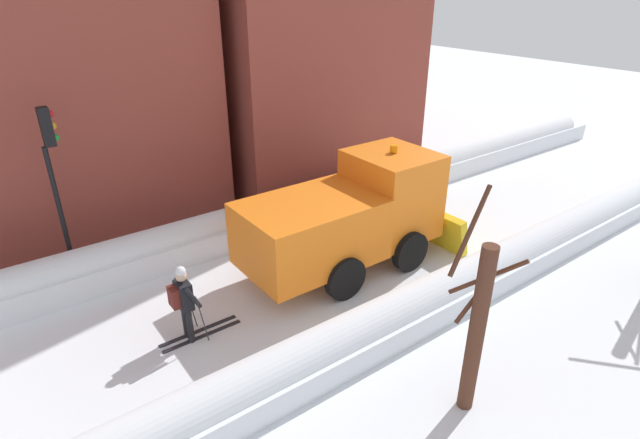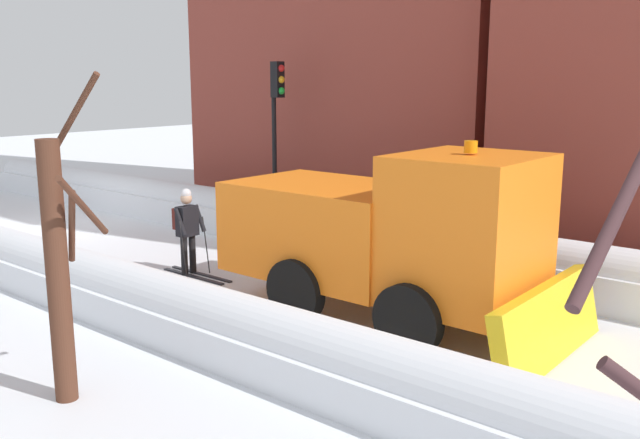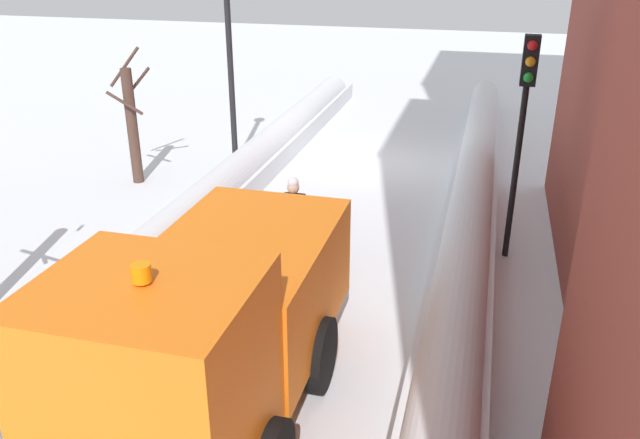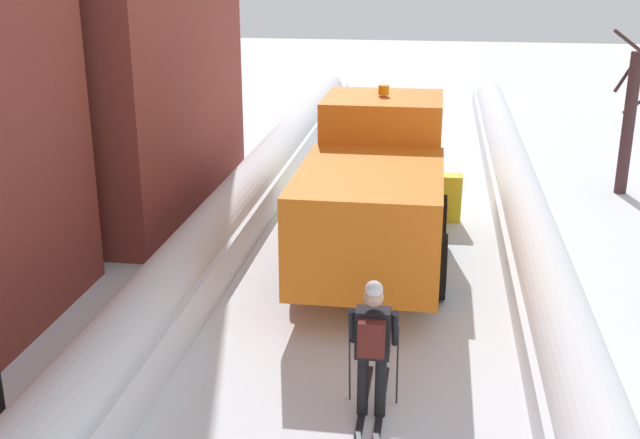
{
  "view_description": "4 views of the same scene",
  "coord_description": "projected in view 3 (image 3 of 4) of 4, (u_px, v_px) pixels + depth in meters",
  "views": [
    {
      "loc": [
        9.06,
        3.72,
        7.07
      ],
      "look_at": [
        0.09,
        10.34,
        1.67
      ],
      "focal_mm": 28.18,
      "sensor_mm": 36.0,
      "label": 1
    },
    {
      "loc": [
        9.43,
        17.61,
        4.03
      ],
      "look_at": [
        0.69,
        10.38,
        1.7
      ],
      "focal_mm": 38.87,
      "sensor_mm": 36.0,
      "label": 2
    },
    {
      "loc": [
        -3.05,
        17.69,
        6.02
      ],
      "look_at": [
        -0.47,
        7.91,
        1.59
      ],
      "focal_mm": 36.32,
      "sensor_mm": 36.0,
      "label": 3
    },
    {
      "loc": [
        1.04,
        -1.93,
        5.49
      ],
      "look_at": [
        -0.61,
        9.13,
        1.66
      ],
      "focal_mm": 44.25,
      "sensor_mm": 36.0,
      "label": 4
    }
  ],
  "objects": [
    {
      "name": "ground_plane",
      "position": [
        256.0,
        363.0,
        9.94
      ],
      "size": [
        80.0,
        80.0,
        0.0
      ],
      "primitive_type": "plane",
      "color": "white"
    },
    {
      "name": "snowbank_left",
      "position": [
        450.0,
        365.0,
        9.05
      ],
      "size": [
        1.1,
        36.0,
        1.13
      ],
      "color": "white",
      "rests_on": "ground"
    },
    {
      "name": "snowbank_right",
      "position": [
        85.0,
        313.0,
        10.44
      ],
      "size": [
        1.1,
        36.0,
        1.01
      ],
      "color": "white",
      "rests_on": "ground"
    },
    {
      "name": "plow_truck",
      "position": [
        210.0,
        331.0,
        8.12
      ],
      "size": [
        3.2,
        5.98,
        3.12
      ],
      "color": "orange",
      "rests_on": "ground"
    },
    {
      "name": "skier",
      "position": [
        294.0,
        216.0,
        12.66
      ],
      "size": [
        0.62,
        1.8,
        1.81
      ],
      "color": "black",
      "rests_on": "ground"
    },
    {
      "name": "traffic_light_pole",
      "position": [
        524.0,
        108.0,
        11.98
      ],
      "size": [
        0.28,
        0.42,
        4.43
      ],
      "color": "black",
      "rests_on": "ground"
    },
    {
      "name": "street_lamp",
      "position": [
        230.0,
        52.0,
        17.28
      ],
      "size": [
        0.4,
        0.4,
        5.01
      ],
      "color": "black",
      "rests_on": "ground"
    },
    {
      "name": "bare_tree_near",
      "position": [
        132.0,
        123.0,
        16.69
      ],
      "size": [
        1.06,
        0.92,
        3.5
      ],
      "color": "#4E352C",
      "rests_on": "ground"
    }
  ]
}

